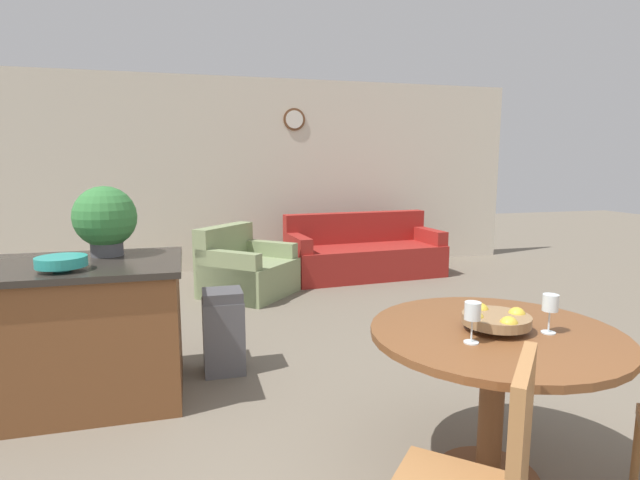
{
  "coord_description": "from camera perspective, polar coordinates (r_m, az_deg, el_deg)",
  "views": [
    {
      "loc": [
        -0.93,
        -0.99,
        1.54
      ],
      "look_at": [
        0.02,
        2.52,
        0.97
      ],
      "focal_mm": 28.0,
      "sensor_mm": 36.0,
      "label": 1
    }
  ],
  "objects": [
    {
      "name": "wine_glass_left",
      "position": [
        2.24,
        17.04,
        -7.99
      ],
      "size": [
        0.07,
        0.07,
        0.18
      ],
      "color": "silver",
      "rests_on": "dining_table"
    },
    {
      "name": "wall_back",
      "position": [
        7.25,
        -7.75,
        7.38
      ],
      "size": [
        8.0,
        0.09,
        2.7
      ],
      "color": "beige",
      "rests_on": "ground_plane"
    },
    {
      "name": "couch",
      "position": [
        6.81,
        5.03,
        -1.68
      ],
      "size": [
        2.12,
        1.01,
        0.84
      ],
      "rotation": [
        0.0,
        0.0,
        0.07
      ],
      "color": "maroon",
      "rests_on": "ground_plane"
    },
    {
      "name": "armchair",
      "position": [
        5.89,
        -8.5,
        -3.55
      ],
      "size": [
        1.25,
        1.25,
        0.8
      ],
      "rotation": [
        0.0,
        0.0,
        0.84
      ],
      "color": "gray",
      "rests_on": "ground_plane"
    },
    {
      "name": "teal_bowl",
      "position": [
        3.28,
        -27.46,
        -2.23
      ],
      "size": [
        0.28,
        0.28,
        0.08
      ],
      "color": "teal",
      "rests_on": "kitchen_island"
    },
    {
      "name": "dining_table",
      "position": [
        2.54,
        19.23,
        -13.44
      ],
      "size": [
        1.15,
        1.15,
        0.77
      ],
      "color": "brown",
      "rests_on": "ground_plane"
    },
    {
      "name": "trash_bin",
      "position": [
        3.79,
        -10.98,
        -10.23
      ],
      "size": [
        0.29,
        0.28,
        0.62
      ],
      "color": "#56565B",
      "rests_on": "ground_plane"
    },
    {
      "name": "kitchen_island",
      "position": [
        3.6,
        -25.24,
        -9.41
      ],
      "size": [
        1.24,
        0.91,
        0.91
      ],
      "color": "brown",
      "rests_on": "ground_plane"
    },
    {
      "name": "fruit_bowl",
      "position": [
        2.46,
        19.45,
        -8.56
      ],
      "size": [
        0.31,
        0.31,
        0.1
      ],
      "color": "olive",
      "rests_on": "dining_table"
    },
    {
      "name": "wine_glass_right",
      "position": [
        2.49,
        24.83,
        -6.73
      ],
      "size": [
        0.07,
        0.07,
        0.18
      ],
      "color": "silver",
      "rests_on": "dining_table"
    },
    {
      "name": "potted_plant",
      "position": [
        3.64,
        -23.35,
        2.25
      ],
      "size": [
        0.41,
        0.41,
        0.47
      ],
      "color": "#4C4C51",
      "rests_on": "kitchen_island"
    }
  ]
}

